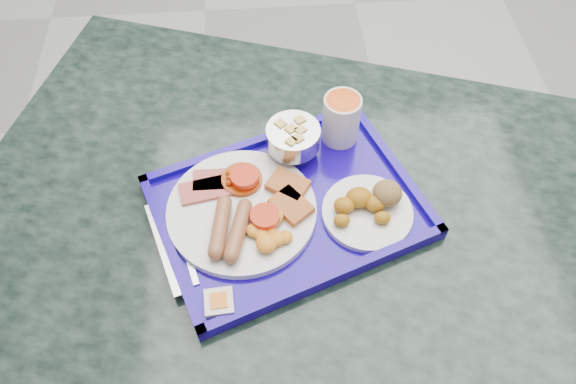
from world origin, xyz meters
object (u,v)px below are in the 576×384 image
Objects in this scene: main_plate at (245,210)px; bread_plate at (369,206)px; table at (308,268)px; fruit_bowl at (293,138)px; juice_cup at (341,118)px; tray at (288,208)px.

bread_plate reaches higher than main_plate.
fruit_bowl is at bearing 99.38° from table.
fruit_bowl reaches higher than main_plate.
main_plate is 0.24m from juice_cup.
fruit_bowl is at bearing 81.22° from tray.
table is at bearing -113.41° from juice_cup.
fruit_bowl is (-0.12, 0.13, 0.03)m from bread_plate.
bread_plate is 0.17m from juice_cup.
juice_cup is (0.09, 0.03, 0.01)m from fruit_bowl.
juice_cup reaches higher than table.
fruit_bowl is 0.09m from juice_cup.
main_plate is at bearing -171.23° from tray.
main_plate is 0.20m from bread_plate.
table is at bearing -14.27° from tray.
tray is at bearing 170.86° from bread_plate.
main_plate is at bearing -179.27° from table.
table is 14.73× the size of fruit_bowl.
juice_cup is (0.11, 0.15, 0.06)m from tray.
juice_cup is at bearing 66.59° from table.
juice_cup is at bearing 54.30° from tray.
tray is 5.46× the size of juice_cup.
juice_cup reaches higher than main_plate.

